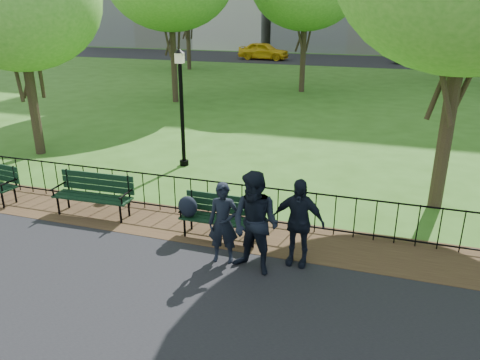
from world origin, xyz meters
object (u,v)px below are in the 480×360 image
(person_mid, at_px, (255,224))
(park_bench_main, at_px, (206,210))
(tree_near_w, at_px, (17,0))
(park_bench_left_a, at_px, (94,190))
(person_left, at_px, (223,223))
(person_right, at_px, (298,222))
(taxi, at_px, (264,51))
(lamppost, at_px, (182,104))
(sedan_silver, at_px, (420,55))

(person_mid, bearing_deg, park_bench_main, 158.72)
(park_bench_main, xyz_separation_m, tree_near_w, (-7.25, 3.71, 4.02))
(park_bench_left_a, relative_size, person_left, 1.19)
(park_bench_main, xyz_separation_m, person_left, (0.68, -0.82, 0.18))
(person_right, relative_size, taxi, 0.38)
(park_bench_main, relative_size, tree_near_w, 0.26)
(lamppost, relative_size, tree_near_w, 0.51)
(park_bench_main, distance_m, lamppost, 4.83)
(taxi, bearing_deg, person_mid, -161.35)
(tree_near_w, height_order, sedan_silver, tree_near_w)
(lamppost, height_order, person_right, lamppost)
(lamppost, bearing_deg, tree_near_w, -176.13)
(park_bench_main, bearing_deg, person_right, -13.37)
(tree_near_w, bearing_deg, person_left, -29.77)
(person_mid, distance_m, taxi, 34.43)
(lamppost, distance_m, person_right, 6.34)
(sedan_silver, bearing_deg, person_mid, 159.83)
(park_bench_left_a, bearing_deg, person_right, -10.55)
(lamppost, distance_m, person_left, 5.83)
(park_bench_left_a, distance_m, person_right, 4.84)
(person_right, distance_m, taxi, 34.11)
(park_bench_left_a, xyz_separation_m, person_left, (3.48, -1.07, 0.19))
(park_bench_main, relative_size, person_mid, 0.92)
(person_mid, height_order, person_right, person_mid)
(person_right, bearing_deg, tree_near_w, 158.42)
(tree_near_w, bearing_deg, person_mid, -28.75)
(park_bench_main, bearing_deg, person_mid, -36.45)
(park_bench_left_a, xyz_separation_m, person_right, (4.78, -0.73, 0.25))
(person_left, height_order, sedan_silver, person_left)
(person_left, xyz_separation_m, sedan_silver, (4.43, 33.90, -0.08))
(lamppost, bearing_deg, park_bench_main, -59.85)
(tree_near_w, bearing_deg, person_right, -24.45)
(person_left, xyz_separation_m, taxi, (-8.33, 33.06, -0.03))
(lamppost, relative_size, person_right, 2.03)
(park_bench_main, bearing_deg, sedan_silver, 81.64)
(person_left, bearing_deg, tree_near_w, 140.84)
(sedan_silver, bearing_deg, lamppost, 151.77)
(park_bench_main, height_order, sedan_silver, sedan_silver)
(park_bench_main, relative_size, person_right, 1.04)
(park_bench_main, height_order, tree_near_w, tree_near_w)
(person_mid, relative_size, person_right, 1.13)
(park_bench_left_a, relative_size, person_right, 1.11)
(park_bench_left_a, xyz_separation_m, taxi, (-4.85, 32.00, 0.16))
(person_right, bearing_deg, person_left, -162.50)
(tree_near_w, relative_size, taxi, 1.54)
(person_left, xyz_separation_m, person_mid, (0.65, -0.17, 0.17))
(tree_near_w, height_order, person_right, tree_near_w)
(person_left, height_order, person_mid, person_mid)
(taxi, bearing_deg, person_left, -162.33)
(lamppost, relative_size, person_left, 2.19)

